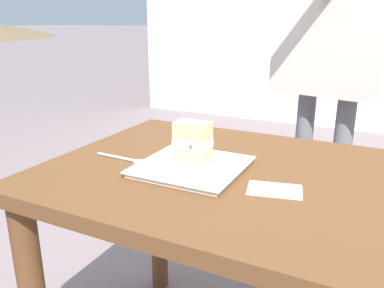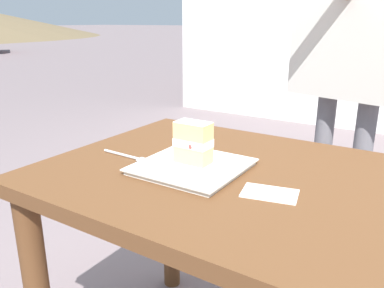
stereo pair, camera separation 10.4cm
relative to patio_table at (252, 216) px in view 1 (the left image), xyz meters
name	(u,v)px [view 1 (the left image)]	position (x,y,z in m)	size (l,w,h in m)	color
patio_table	(252,216)	(0.00, 0.00, 0.00)	(1.13, 0.77, 0.74)	brown
dessert_plate	(192,167)	(0.16, 0.04, 0.13)	(0.27, 0.27, 0.02)	white
cake_slice	(193,142)	(0.17, 0.03, 0.20)	(0.10, 0.06, 0.11)	#E0C17A
dessert_fork	(124,159)	(0.37, 0.06, 0.13)	(0.17, 0.03, 0.01)	silver
paper_napkin	(275,190)	(-0.08, 0.08, 0.13)	(0.14, 0.11, 0.00)	silver
diner_person	(334,27)	(-0.06, -0.77, 0.49)	(0.49, 0.62, 1.65)	slate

